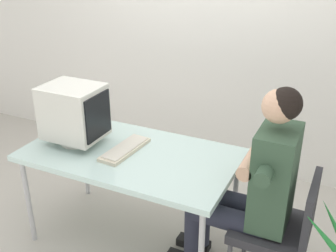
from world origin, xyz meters
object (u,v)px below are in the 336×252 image
at_px(office_chair, 282,225).
at_px(person_seated, 253,184).
at_px(keyboard, 125,149).
at_px(desk, 131,158).
at_px(crt_monitor, 74,112).

bearing_deg(office_chair, person_seated, 180.00).
bearing_deg(keyboard, person_seated, 0.22).
bearing_deg(desk, keyboard, 177.02).
bearing_deg(office_chair, keyboard, -179.82).
bearing_deg(keyboard, crt_monitor, -174.22).
distance_m(desk, office_chair, 1.06).
relative_size(crt_monitor, office_chair, 0.53).
distance_m(crt_monitor, office_chair, 1.53).
distance_m(desk, keyboard, 0.07).
xyz_separation_m(desk, office_chair, (1.04, 0.01, -0.21)).
height_order(office_chair, person_seated, person_seated).
bearing_deg(desk, crt_monitor, -175.09).
distance_m(desk, crt_monitor, 0.50).
distance_m(desk, person_seated, 0.84).
relative_size(desk, office_chair, 1.79).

